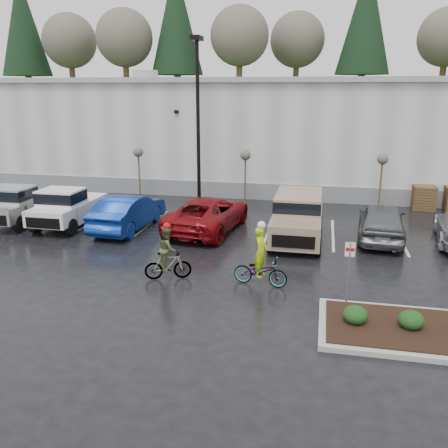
% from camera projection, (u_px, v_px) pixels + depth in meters
% --- Properties ---
extents(ground, '(120.00, 120.00, 0.00)m').
position_uv_depth(ground, '(225.00, 301.00, 15.28)').
color(ground, black).
rests_on(ground, ground).
extents(warehouse, '(60.50, 15.50, 7.20)m').
position_uv_depth(warehouse, '(285.00, 129.00, 34.94)').
color(warehouse, '#AEAFB3').
rests_on(warehouse, ground).
extents(wooded_ridge, '(80.00, 25.00, 6.00)m').
position_uv_depth(wooded_ridge, '(301.00, 119.00, 56.75)').
color(wooded_ridge, '#223616').
rests_on(wooded_ridge, ground).
extents(lamppost, '(0.50, 1.00, 9.22)m').
position_uv_depth(lamppost, '(198.00, 105.00, 25.77)').
color(lamppost, black).
rests_on(lamppost, ground).
extents(sapling_west, '(0.60, 0.60, 3.20)m').
position_uv_depth(sapling_west, '(138.00, 155.00, 28.33)').
color(sapling_west, '#4A381D').
rests_on(sapling_west, ground).
extents(sapling_mid, '(0.60, 0.60, 3.20)m').
position_uv_depth(sapling_mid, '(245.00, 158.00, 27.04)').
color(sapling_mid, '#4A381D').
rests_on(sapling_mid, ground).
extents(sapling_east, '(0.60, 0.60, 3.20)m').
position_uv_depth(sapling_east, '(382.00, 162.00, 25.56)').
color(sapling_east, '#4A381D').
rests_on(sapling_east, ground).
extents(pallet_stack_a, '(1.20, 1.20, 1.35)m').
position_uv_depth(pallet_stack_a, '(424.00, 197.00, 26.58)').
color(pallet_stack_a, '#4A381D').
rests_on(pallet_stack_a, ground).
extents(shrub_a, '(0.70, 0.70, 0.52)m').
position_uv_depth(shrub_a, '(355.00, 315.00, 13.44)').
color(shrub_a, '#123513').
rests_on(shrub_a, curb_island).
extents(shrub_b, '(0.70, 0.70, 0.52)m').
position_uv_depth(shrub_b, '(411.00, 320.00, 13.14)').
color(shrub_b, '#123513').
rests_on(shrub_b, curb_island).
extents(fire_lane_sign, '(0.30, 0.05, 2.20)m').
position_uv_depth(fire_lane_sign, '(349.00, 266.00, 14.33)').
color(fire_lane_sign, gray).
rests_on(fire_lane_sign, ground).
extents(pickup_silver, '(2.10, 5.20, 1.96)m').
position_uv_depth(pickup_silver, '(24.00, 202.00, 24.16)').
color(pickup_silver, '#B9BDC1').
rests_on(pickup_silver, ground).
extents(pickup_white, '(2.10, 5.20, 1.96)m').
position_uv_depth(pickup_white, '(72.00, 205.00, 23.62)').
color(pickup_white, white).
rests_on(pickup_white, ground).
extents(car_blue, '(2.08, 5.26, 1.70)m').
position_uv_depth(car_blue, '(128.00, 212.00, 22.84)').
color(car_blue, navy).
rests_on(car_blue, ground).
extents(car_red, '(3.43, 6.18, 1.64)m').
position_uv_depth(car_red, '(208.00, 214.00, 22.61)').
color(car_red, maroon).
rests_on(car_red, ground).
extents(suv_tan, '(2.20, 5.10, 2.06)m').
position_uv_depth(suv_tan, '(297.00, 218.00, 20.99)').
color(suv_tan, gray).
rests_on(suv_tan, ground).
extents(car_grey, '(2.37, 5.05, 1.67)m').
position_uv_depth(car_grey, '(382.00, 222.00, 21.22)').
color(car_grey, '#5A5C5E').
rests_on(car_grey, ground).
extents(cyclist_hivis, '(1.97, 0.93, 2.30)m').
position_uv_depth(cyclist_hivis, '(261.00, 266.00, 16.31)').
color(cyclist_hivis, '#3F3F44').
rests_on(cyclist_hivis, ground).
extents(cyclist_olive, '(1.68, 1.00, 2.09)m').
position_uv_depth(cyclist_olive, '(168.00, 258.00, 16.81)').
color(cyclist_olive, '#3F3F44').
rests_on(cyclist_olive, ground).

